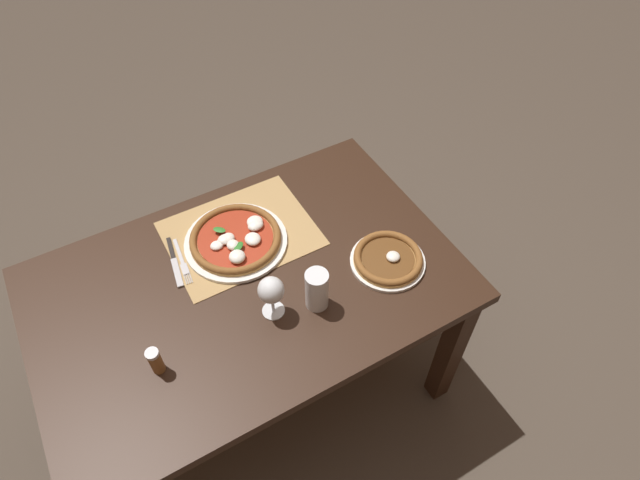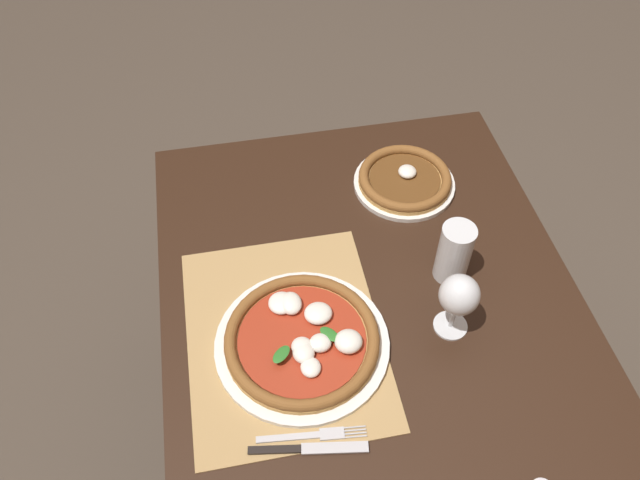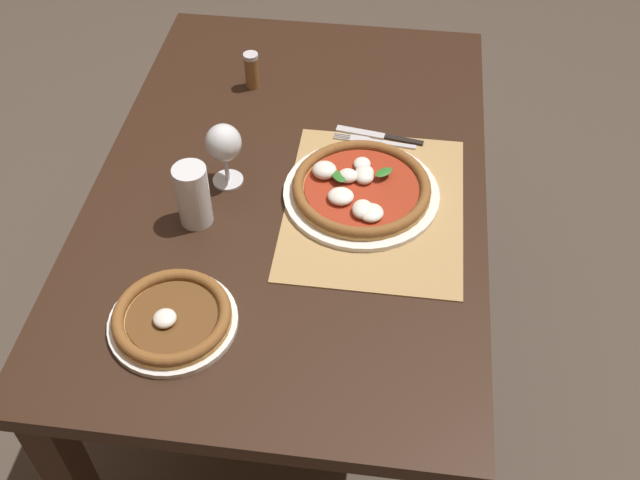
% 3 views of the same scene
% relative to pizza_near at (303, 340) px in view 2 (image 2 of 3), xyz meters
% --- Properties ---
extents(ground_plane, '(24.00, 24.00, 0.00)m').
position_rel_pizza_near_xyz_m(ground_plane, '(0.04, 0.16, -0.76)').
color(ground_plane, '#473D33').
extents(dining_table, '(1.35, 0.89, 0.74)m').
position_rel_pizza_near_xyz_m(dining_table, '(0.04, 0.16, -0.13)').
color(dining_table, black).
rests_on(dining_table, ground).
extents(paper_placemat, '(0.49, 0.39, 0.00)m').
position_rel_pizza_near_xyz_m(paper_placemat, '(-0.03, -0.03, -0.02)').
color(paper_placemat, '#A88451').
rests_on(paper_placemat, dining_table).
extents(pizza_near, '(0.35, 0.35, 0.05)m').
position_rel_pizza_near_xyz_m(pizza_near, '(0.00, 0.00, 0.00)').
color(pizza_near, silver).
rests_on(pizza_near, paper_placemat).
extents(pizza_far, '(0.25, 0.25, 0.04)m').
position_rel_pizza_near_xyz_m(pizza_far, '(-0.40, 0.32, -0.00)').
color(pizza_far, silver).
rests_on(pizza_far, dining_table).
extents(wine_glass, '(0.08, 0.08, 0.16)m').
position_rel_pizza_near_xyz_m(wine_glass, '(0.01, 0.30, 0.08)').
color(wine_glass, silver).
rests_on(wine_glass, dining_table).
extents(pint_glass, '(0.07, 0.07, 0.15)m').
position_rel_pizza_near_xyz_m(pint_glass, '(-0.12, 0.34, 0.05)').
color(pint_glass, silver).
rests_on(pint_glass, dining_table).
extents(fork, '(0.04, 0.20, 0.00)m').
position_rel_pizza_near_xyz_m(fork, '(0.19, -0.02, -0.02)').
color(fork, '#B7B7BC').
rests_on(fork, paper_placemat).
extents(knife, '(0.05, 0.22, 0.01)m').
position_rel_pizza_near_xyz_m(knife, '(0.21, -0.03, -0.02)').
color(knife, black).
rests_on(knife, paper_placemat).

